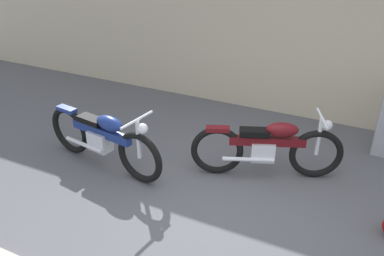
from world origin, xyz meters
TOP-DOWN VIEW (x-y plane):
  - ground_plane at (0.00, 0.00)m, footprint 40.00×40.00m
  - building_wall at (0.00, 3.37)m, footprint 18.00×0.30m
  - motorcycle_maroon at (0.22, 1.09)m, footprint 2.00×0.97m
  - motorcycle_blue at (-1.99, 0.30)m, footprint 2.16×0.62m

SIDE VIEW (x-z plane):
  - ground_plane at x=0.00m, z-range 0.00..0.00m
  - motorcycle_maroon at x=0.22m, z-range -0.02..0.93m
  - motorcycle_blue at x=-1.99m, z-range -0.02..0.96m
  - building_wall at x=0.00m, z-range 0.00..3.55m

